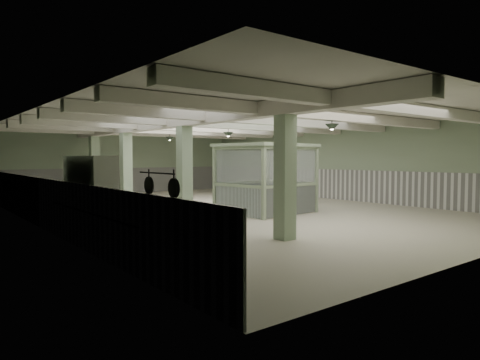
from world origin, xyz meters
TOP-DOWN VIEW (x-y plane):
  - floor at (0.00, 0.00)m, footprint 20.00×20.00m
  - ceiling at (0.00, 0.00)m, footprint 14.00×20.00m
  - wall_back at (0.00, 10.00)m, footprint 14.00×0.02m
  - wall_left at (-7.00, 0.00)m, footprint 0.02×20.00m
  - wall_right at (7.00, 0.00)m, footprint 0.02×20.00m
  - wainscot_left at (-6.97, 0.00)m, footprint 0.05×19.90m
  - wainscot_right at (6.97, 0.00)m, footprint 0.05×19.90m
  - wainscot_back at (0.00, 9.97)m, footprint 13.90×0.05m
  - girder at (-2.50, 0.00)m, footprint 0.45×19.90m
  - beam_a at (0.00, -7.50)m, footprint 13.90×0.35m
  - beam_b at (0.00, -5.00)m, footprint 13.90×0.35m
  - beam_c at (0.00, -2.50)m, footprint 13.90×0.35m
  - beam_d at (0.00, 0.00)m, footprint 13.90×0.35m
  - beam_e at (0.00, 2.50)m, footprint 13.90×0.35m
  - beam_f at (0.00, 5.00)m, footprint 13.90×0.35m
  - beam_g at (0.00, 7.50)m, footprint 13.90×0.35m
  - column_a at (-2.50, -6.00)m, footprint 0.42×0.42m
  - column_b at (-2.50, -1.00)m, footprint 0.42×0.42m
  - column_c at (-2.50, 4.00)m, footprint 0.42×0.42m
  - column_d at (-2.50, 8.00)m, footprint 0.42×0.42m
  - hook_rail at (-6.93, -7.60)m, footprint 0.02×1.20m
  - pendant_front at (0.50, -5.00)m, footprint 0.44×0.44m
  - pendant_mid at (0.50, 0.50)m, footprint 0.44×0.44m
  - pendant_back at (0.50, 5.50)m, footprint 0.44×0.44m
  - prep_counter at (-6.54, -4.38)m, footprint 0.93×5.36m
  - pitcher_near at (-6.54, -6.20)m, footprint 0.22×0.25m
  - pitcher_far at (-6.49, -4.96)m, footprint 0.24×0.27m
  - veg_colander at (-6.53, -5.25)m, footprint 0.60×0.60m
  - orange_bowl at (-6.61, -3.88)m, footprint 0.29×0.29m
  - skillet_near at (-6.88, -8.08)m, footprint 0.04×0.31m
  - skillet_far at (-6.88, -7.23)m, footprint 0.04×0.29m
  - walkin_cooler at (-6.62, -3.55)m, footprint 1.03×2.28m
  - guard_booth at (0.67, -1.69)m, footprint 3.54×3.10m
  - filing_cabinet at (2.63, -1.51)m, footprint 0.53×0.62m

SIDE VIEW (x-z plane):
  - floor at x=0.00m, z-range 0.00..0.00m
  - prep_counter at x=-6.54m, z-range 0.01..0.92m
  - filing_cabinet at x=2.63m, z-range 0.00..1.13m
  - wainscot_left at x=-6.97m, z-range 0.00..1.50m
  - wainscot_right at x=6.97m, z-range 0.00..1.50m
  - wainscot_back at x=0.00m, z-range 0.00..1.50m
  - orange_bowl at x=-6.61m, z-range 0.90..0.99m
  - veg_colander at x=-6.53m, z-range 0.90..1.11m
  - walkin_cooler at x=-6.62m, z-range 0.00..2.09m
  - pitcher_far at x=-6.49m, z-range 0.90..1.19m
  - pitcher_near at x=-6.54m, z-range 0.90..1.21m
  - skillet_near at x=-6.88m, z-range 1.48..1.78m
  - skillet_far at x=-6.88m, z-range 1.48..1.78m
  - guard_booth at x=0.67m, z-range 0.46..3.08m
  - wall_back at x=0.00m, z-range 0.00..3.60m
  - wall_left at x=-7.00m, z-range 0.00..3.60m
  - wall_right at x=7.00m, z-range 0.00..3.60m
  - column_a at x=-2.50m, z-range 0.00..3.60m
  - column_b at x=-2.50m, z-range 0.00..3.60m
  - column_c at x=-2.50m, z-range 0.00..3.60m
  - column_d at x=-2.50m, z-range 0.00..3.60m
  - hook_rail at x=-6.93m, z-range 1.84..1.86m
  - pendant_front at x=0.50m, z-range 2.94..3.16m
  - pendant_mid at x=0.50m, z-range 2.94..3.16m
  - pendant_back at x=0.50m, z-range 2.94..3.16m
  - girder at x=-2.50m, z-range 3.18..3.58m
  - beam_a at x=0.00m, z-range 3.26..3.58m
  - beam_b at x=0.00m, z-range 3.26..3.58m
  - beam_c at x=0.00m, z-range 3.26..3.58m
  - beam_d at x=0.00m, z-range 3.26..3.58m
  - beam_e at x=0.00m, z-range 3.26..3.58m
  - beam_f at x=0.00m, z-range 3.26..3.58m
  - beam_g at x=0.00m, z-range 3.26..3.58m
  - ceiling at x=0.00m, z-range 3.59..3.61m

